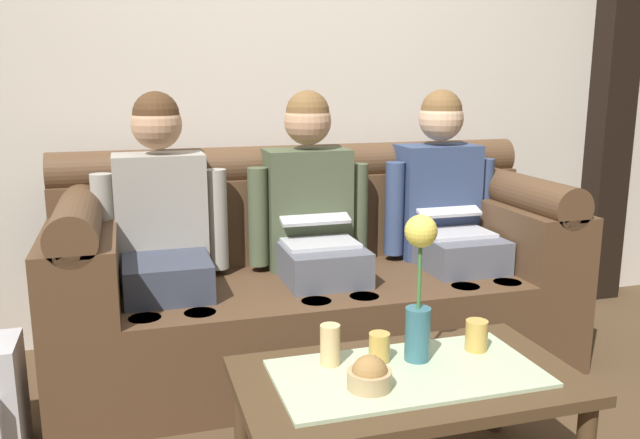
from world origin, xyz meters
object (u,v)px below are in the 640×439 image
(person_left, at_px, (163,229))
(coffee_table, at_px, (407,388))
(cup_far_center, at_px, (330,345))
(cup_near_left, at_px, (476,335))
(cup_near_right, at_px, (379,347))
(flower_vase, at_px, (419,285))
(person_middle, at_px, (314,220))
(snack_bowl, at_px, (370,376))
(couch, at_px, (314,281))
(person_right, at_px, (447,211))

(person_left, distance_m, coffee_table, 1.26)
(coffee_table, bearing_deg, cup_far_center, 151.32)
(cup_far_center, bearing_deg, coffee_table, -28.68)
(cup_near_left, distance_m, cup_near_right, 0.34)
(coffee_table, relative_size, flower_vase, 2.21)
(person_middle, xyz_separation_m, snack_bowl, (-0.15, -1.10, -0.22))
(couch, relative_size, coffee_table, 2.15)
(couch, distance_m, person_left, 0.71)
(person_middle, relative_size, person_right, 1.00)
(person_left, relative_size, coffee_table, 1.18)
(couch, distance_m, coffee_table, 1.04)
(person_left, bearing_deg, person_right, -0.03)
(person_left, height_order, person_middle, same)
(couch, bearing_deg, snack_bowl, -97.66)
(person_right, distance_m, cup_far_center, 1.27)
(person_middle, xyz_separation_m, cup_near_right, (-0.05, -0.94, -0.21))
(person_right, bearing_deg, cup_near_right, -126.96)
(cup_near_right, distance_m, cup_far_center, 0.16)
(couch, distance_m, cup_near_left, 1.00)
(couch, bearing_deg, cup_far_center, -102.84)
(person_right, height_order, snack_bowl, person_right)
(snack_bowl, relative_size, cup_near_right, 1.40)
(person_left, bearing_deg, snack_bowl, -65.47)
(person_right, xyz_separation_m, snack_bowl, (-0.80, -1.10, -0.22))
(person_left, xyz_separation_m, coffee_table, (0.65, -1.03, -0.31))
(couch, distance_m, cup_far_center, 0.95)
(cup_near_right, relative_size, cup_far_center, 0.72)
(snack_bowl, height_order, cup_near_right, snack_bowl)
(person_left, relative_size, person_middle, 1.00)
(cup_near_right, bearing_deg, person_right, 53.04)
(person_middle, distance_m, coffee_table, 1.08)
(flower_vase, xyz_separation_m, cup_near_right, (-0.12, 0.02, -0.20))
(couch, distance_m, person_right, 0.71)
(person_right, distance_m, snack_bowl, 1.38)
(person_right, relative_size, cup_near_right, 13.21)
(couch, xyz_separation_m, coffee_table, (0.00, -1.04, -0.02))
(couch, xyz_separation_m, cup_far_center, (-0.21, -0.92, 0.10))
(flower_vase, distance_m, cup_near_left, 0.29)
(coffee_table, bearing_deg, cup_near_left, 16.84)
(person_left, height_order, person_right, same)
(cup_near_right, bearing_deg, cup_near_left, -1.53)
(cup_near_right, bearing_deg, coffee_table, -59.78)
(flower_vase, bearing_deg, cup_near_left, 3.58)
(couch, height_order, cup_far_center, couch)
(couch, xyz_separation_m, person_middle, (0.00, -0.00, 0.29))
(person_middle, distance_m, flower_vase, 0.96)
(person_right, height_order, flower_vase, person_right)
(cup_near_left, bearing_deg, person_left, 134.53)
(person_middle, xyz_separation_m, flower_vase, (0.06, -0.96, -0.01))
(couch, bearing_deg, coffee_table, -90.00)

